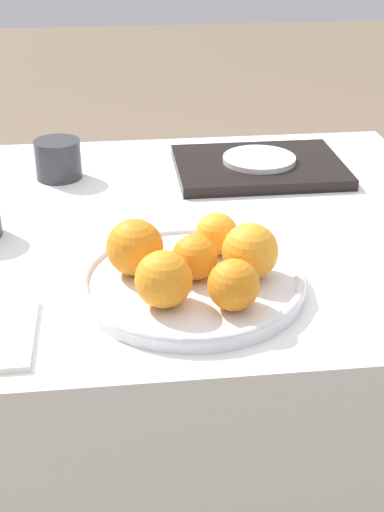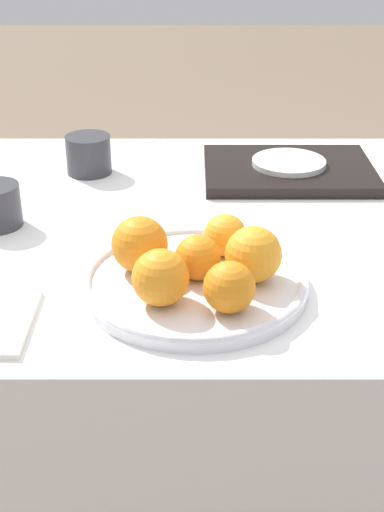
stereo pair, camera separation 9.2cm
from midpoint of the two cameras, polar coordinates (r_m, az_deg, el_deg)
name	(u,v)px [view 1 (the left image)]	position (r m, az deg, el deg)	size (l,w,h in m)	color
table	(130,404)	(1.34, -7.05, -11.74)	(1.13, 0.82, 0.73)	white
fruit_platter	(192,282)	(0.94, -2.81, -2.14)	(0.30, 0.30, 0.02)	silver
orange_0	(234,285)	(0.86, 0.28, -2.42)	(0.06, 0.06, 0.06)	orange
orange_1	(195,257)	(0.93, -2.62, -0.17)	(0.06, 0.06, 0.06)	orange
orange_2	(135,247)	(0.95, -7.40, 0.63)	(0.08, 0.08, 0.08)	orange
orange_3	(217,234)	(0.99, -0.68, 1.72)	(0.06, 0.06, 0.06)	orange
orange_4	(164,279)	(0.87, -5.33, -1.95)	(0.07, 0.07, 0.07)	orange
orange_5	(250,251)	(0.93, 1.85, 0.31)	(0.07, 0.07, 0.07)	orange
serving_tray	(259,167)	(1.34, 3.40, 7.10)	(0.31, 0.23, 0.02)	black
side_plate	(259,159)	(1.33, 3.42, 7.71)	(0.14, 0.14, 0.01)	silver
cup_1	(58,159)	(1.33, -12.65, 7.52)	(0.08, 0.08, 0.07)	#333338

